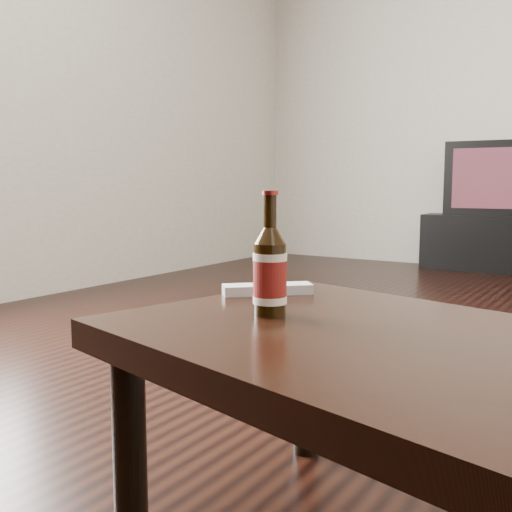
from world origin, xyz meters
The scene contains 6 objects.
floor centered at (0.00, 0.00, -0.01)m, with size 5.00×6.00×0.01m, color black.
tv_stand centered at (-0.55, 2.97, 0.20)m, with size 1.02×0.51×0.41m, color black.
tv centered at (-0.55, 2.97, 0.68)m, with size 0.73×0.48×0.53m.
coffee_table centered at (0.10, -0.86, 0.34)m, with size 1.18×0.86×0.40m.
beer_bottle centered at (-0.21, -0.81, 0.48)m, with size 0.07×0.07×0.23m.
remote centered at (-0.32, -0.63, 0.41)m, with size 0.18×0.17×0.02m.
Camera 1 is at (0.35, -1.72, 0.63)m, focal length 42.00 mm.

